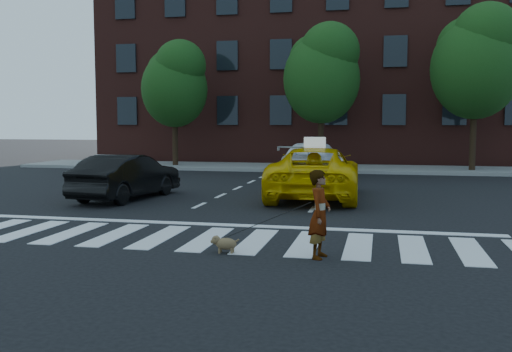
# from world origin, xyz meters

# --- Properties ---
(ground) EXTENTS (120.00, 120.00, 0.00)m
(ground) POSITION_xyz_m (0.00, 0.00, 0.00)
(ground) COLOR black
(ground) RESTS_ON ground
(crosswalk) EXTENTS (13.00, 2.40, 0.01)m
(crosswalk) POSITION_xyz_m (0.00, 0.00, 0.01)
(crosswalk) COLOR silver
(crosswalk) RESTS_ON ground
(stop_line) EXTENTS (12.00, 0.30, 0.01)m
(stop_line) POSITION_xyz_m (0.00, 1.60, 0.01)
(stop_line) COLOR silver
(stop_line) RESTS_ON ground
(sidewalk_far) EXTENTS (30.00, 4.00, 0.15)m
(sidewalk_far) POSITION_xyz_m (0.00, 17.50, 0.07)
(sidewalk_far) COLOR slate
(sidewalk_far) RESTS_ON ground
(building) EXTENTS (26.00, 10.00, 12.00)m
(building) POSITION_xyz_m (0.00, 25.00, 6.00)
(building) COLOR #4C201B
(building) RESTS_ON ground
(tree_left) EXTENTS (3.39, 3.38, 6.50)m
(tree_left) POSITION_xyz_m (-6.97, 17.00, 4.44)
(tree_left) COLOR black
(tree_left) RESTS_ON ground
(tree_mid) EXTENTS (3.69, 3.69, 7.10)m
(tree_mid) POSITION_xyz_m (0.53, 17.00, 4.85)
(tree_mid) COLOR black
(tree_mid) RESTS_ON ground
(tree_right) EXTENTS (4.00, 4.00, 7.70)m
(tree_right) POSITION_xyz_m (7.53, 17.00, 5.26)
(tree_right) COLOR black
(tree_right) RESTS_ON ground
(taxi) EXTENTS (2.83, 5.75, 1.57)m
(taxi) POSITION_xyz_m (1.40, 6.79, 0.79)
(taxi) COLOR #D7AB04
(taxi) RESTS_ON ground
(black_sedan) EXTENTS (2.02, 4.32, 1.37)m
(black_sedan) POSITION_xyz_m (-4.20, 5.28, 0.69)
(black_sedan) COLOR black
(black_sedan) RESTS_ON ground
(white_suv) EXTENTS (2.46, 5.33, 1.51)m
(white_suv) POSITION_xyz_m (0.64, 12.72, 0.75)
(white_suv) COLOR white
(white_suv) RESTS_ON ground
(woman) EXTENTS (0.45, 0.61, 1.53)m
(woman) POSITION_xyz_m (2.37, -1.10, 0.76)
(woman) COLOR #999999
(woman) RESTS_ON ground
(dog) EXTENTS (0.54, 0.21, 0.31)m
(dog) POSITION_xyz_m (0.66, -1.10, 0.18)
(dog) COLOR olive
(dog) RESTS_ON ground
(taxi_sign) EXTENTS (0.66, 0.31, 0.32)m
(taxi_sign) POSITION_xyz_m (1.40, 6.59, 1.73)
(taxi_sign) COLOR white
(taxi_sign) RESTS_ON taxi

